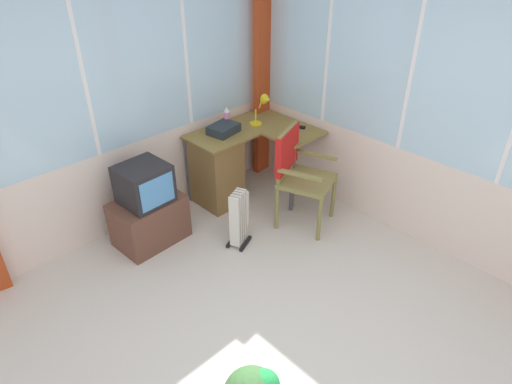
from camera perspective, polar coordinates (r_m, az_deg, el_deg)
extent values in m
cube|color=beige|center=(3.38, 2.64, -22.08)|extent=(5.11, 5.46, 0.06)
cube|color=beige|center=(4.49, -18.51, -0.20)|extent=(4.11, 0.06, 0.86)
cube|color=silver|center=(4.00, -21.75, 15.64)|extent=(4.02, 0.06, 1.72)
cube|color=white|center=(4.00, -21.75, 15.64)|extent=(0.04, 0.07, 1.72)
cube|color=white|center=(4.48, -9.34, 18.98)|extent=(0.04, 0.07, 1.72)
cube|color=beige|center=(4.42, 21.81, -1.45)|extent=(0.06, 4.46, 0.86)
cube|color=silver|center=(3.92, 25.66, 14.50)|extent=(0.06, 4.37, 1.72)
cube|color=white|center=(4.09, 19.85, 16.35)|extent=(0.07, 0.04, 1.72)
cube|color=white|center=(4.55, 9.56, 19.16)|extent=(0.07, 0.04, 1.72)
cube|color=#B43E1A|center=(5.05, 0.82, 16.30)|extent=(0.24, 0.10, 2.66)
cube|color=olive|center=(4.79, -2.04, 8.09)|extent=(1.18, 0.53, 0.02)
cube|color=olive|center=(4.69, 5.00, 7.43)|extent=(0.53, 0.45, 0.02)
cube|color=brown|center=(4.76, -5.15, 2.55)|extent=(0.40, 0.49, 0.73)
cylinder|color=#4C4C51|center=(4.61, 4.65, 1.60)|extent=(0.04, 0.04, 0.74)
cylinder|color=#4C4C51|center=(4.82, -8.55, 2.76)|extent=(0.04, 0.04, 0.74)
cylinder|color=yellow|center=(4.86, -0.04, 8.72)|extent=(0.13, 0.13, 0.02)
cylinder|color=yellow|center=(4.83, -0.04, 9.64)|extent=(0.02, 0.02, 0.15)
cylinder|color=yellow|center=(4.78, 0.65, 11.35)|extent=(0.02, 0.08, 0.14)
cone|color=yellow|center=(4.78, 1.43, 11.71)|extent=(0.12, 0.12, 0.12)
cube|color=black|center=(4.80, 5.42, 8.29)|extent=(0.10, 0.16, 0.02)
cylinder|color=pink|center=(4.80, -3.73, 9.26)|extent=(0.06, 0.06, 0.16)
cone|color=white|center=(4.76, -3.78, 10.46)|extent=(0.06, 0.06, 0.06)
cube|color=#232B30|center=(4.65, -4.16, 8.02)|extent=(0.34, 0.28, 0.09)
cylinder|color=olive|center=(4.28, 8.09, -3.53)|extent=(0.04, 0.04, 0.47)
cylinder|color=olive|center=(4.63, 9.82, -0.65)|extent=(0.04, 0.04, 0.47)
cylinder|color=olive|center=(4.40, 2.66, -2.13)|extent=(0.04, 0.04, 0.47)
cylinder|color=olive|center=(4.74, 4.75, 0.58)|extent=(0.04, 0.04, 0.47)
cube|color=olive|center=(4.37, 6.53, 1.42)|extent=(0.62, 0.62, 0.04)
cube|color=olive|center=(4.31, 3.99, 5.08)|extent=(0.42, 0.19, 0.49)
cube|color=red|center=(4.30, 4.00, 5.37)|extent=(0.45, 0.22, 0.41)
cube|color=olive|center=(4.10, 5.64, 2.17)|extent=(0.19, 0.42, 0.03)
cube|color=olive|center=(4.47, 7.64, 4.71)|extent=(0.19, 0.42, 0.03)
cube|color=brown|center=(4.36, -13.42, -3.56)|extent=(0.66, 0.47, 0.45)
cube|color=#252225|center=(4.15, -14.11, 1.01)|extent=(0.44, 0.42, 0.36)
cube|color=#5190CD|center=(4.00, -12.46, -0.01)|extent=(0.34, 0.03, 0.28)
cube|color=silver|center=(4.10, -2.77, -3.93)|extent=(0.06, 0.10, 0.54)
cube|color=silver|center=(4.13, -2.52, -3.61)|extent=(0.06, 0.10, 0.54)
cube|color=silver|center=(4.16, -2.28, -3.30)|extent=(0.06, 0.10, 0.54)
cube|color=silver|center=(4.19, -2.03, -3.00)|extent=(0.06, 0.10, 0.54)
cube|color=silver|center=(4.22, -1.80, -2.70)|extent=(0.06, 0.10, 0.54)
cube|color=black|center=(4.30, -1.34, -6.60)|extent=(0.22, 0.12, 0.03)
cube|color=black|center=(4.35, -3.04, -6.14)|extent=(0.22, 0.12, 0.03)
cube|color=silver|center=(4.23, -1.58, -2.11)|extent=(0.08, 0.10, 0.38)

